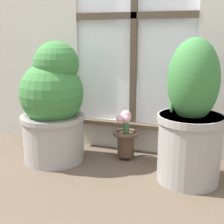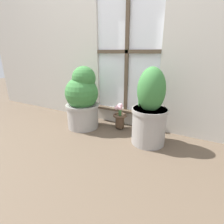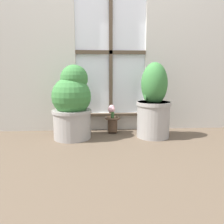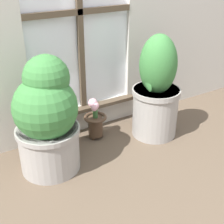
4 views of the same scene
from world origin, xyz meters
name	(u,v)px [view 4 (image 4 of 4)]	position (x,y,z in m)	size (l,w,h in m)	color
ground_plane	(125,165)	(0.00, 0.00, 0.00)	(10.00, 10.00, 0.00)	brown
potted_plant_left	(47,118)	(-0.37, 0.21, 0.32)	(0.35, 0.35, 0.66)	#9E9993
potted_plant_right	(156,92)	(0.37, 0.20, 0.31)	(0.31, 0.31, 0.68)	#9E9993
flower_vase	(95,120)	(0.00, 0.36, 0.13)	(0.15, 0.15, 0.28)	#473323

